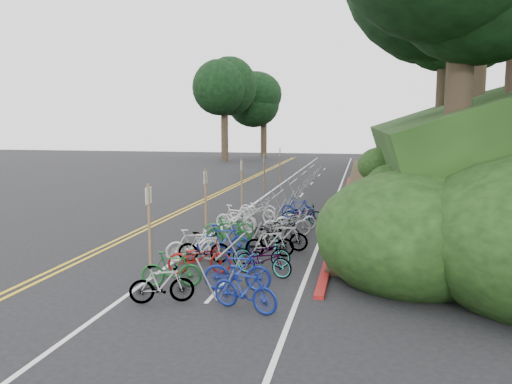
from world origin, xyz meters
The scene contains 11 objects.
ground centered at (0.00, 0.00, 0.00)m, with size 120.00×120.00×0.00m, color black.
road_markings centered at (0.63, 10.10, 0.00)m, with size 7.47×80.00×0.01m.
red_curb centered at (5.70, 12.00, 0.05)m, with size 0.25×28.00×0.10m, color maroon.
embankment centered at (12.96, 19.04, 2.57)m, with size 14.30×48.14×9.11m.
tree_cluster centered at (9.76, 22.03, 11.96)m, with size 32.90×54.42×19.20m.
bike_rack_front centered at (3.34, -1.25, 0.79)m, with size 1.10×2.93×1.08m.
bike_racks_rest centered at (3.00, 13.00, 0.85)m, with size 1.14×23.00×1.17m.
signpost_near centered at (0.55, -0.25, 1.44)m, with size 0.08×0.40×2.52m.
signposts_rest centered at (0.60, 14.00, 1.43)m, with size 0.08×18.40×2.50m.
bike_front centered at (1.59, 0.63, 0.52)m, with size 1.72×0.48×1.03m, color beige.
bike_valet centered at (2.97, 2.85, 0.48)m, with size 3.45×13.15×1.09m.
Camera 1 is at (6.66, -13.69, 4.23)m, focal length 35.00 mm.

